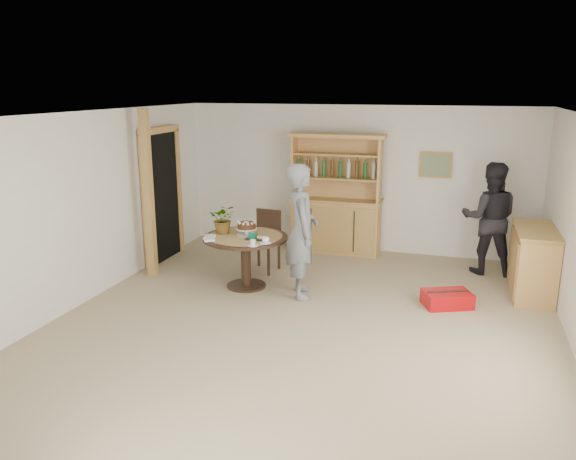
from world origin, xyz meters
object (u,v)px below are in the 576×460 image
at_px(hutch, 336,213).
at_px(dining_table, 246,246).
at_px(adult_person, 489,218).
at_px(dining_chair, 266,236).
at_px(red_suitcase, 447,299).
at_px(teen_boy, 302,231).
at_px(sideboard, 533,262).

relative_size(hutch, dining_table, 1.70).
relative_size(dining_table, adult_person, 0.70).
distance_m(dining_chair, red_suitcase, 2.91).
bearing_deg(hutch, dining_table, -111.82).
bearing_deg(hutch, adult_person, -9.87).
xyz_separation_m(teen_boy, adult_person, (2.46, 1.78, -0.06)).
bearing_deg(dining_table, sideboard, 12.62).
xyz_separation_m(sideboard, adult_person, (-0.57, 0.81, 0.39)).
distance_m(dining_chair, teen_boy, 1.31).
height_order(hutch, dining_chair, hutch).
distance_m(sideboard, dining_chair, 3.87).
bearing_deg(dining_table, teen_boy, -6.71).
distance_m(hutch, teen_boy, 2.22).
bearing_deg(dining_chair, sideboard, 8.77).
bearing_deg(sideboard, dining_table, -167.38).
height_order(sideboard, adult_person, adult_person).
height_order(sideboard, teen_boy, teen_boy).
xyz_separation_m(hutch, red_suitcase, (1.94, -2.04, -0.59)).
height_order(sideboard, dining_chair, dining_chair).
bearing_deg(sideboard, hutch, 157.79).
height_order(adult_person, red_suitcase, adult_person).
distance_m(teen_boy, red_suitcase, 2.11).
height_order(dining_chair, teen_boy, teen_boy).
relative_size(teen_boy, red_suitcase, 2.57).
distance_m(dining_table, dining_chair, 0.83).
bearing_deg(teen_boy, adult_person, -75.37).
height_order(sideboard, red_suitcase, sideboard).
bearing_deg(red_suitcase, sideboard, 12.11).
relative_size(sideboard, red_suitcase, 1.77).
bearing_deg(red_suitcase, teen_boy, 161.23).
height_order(hutch, sideboard, hutch).
height_order(hutch, teen_boy, hutch).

